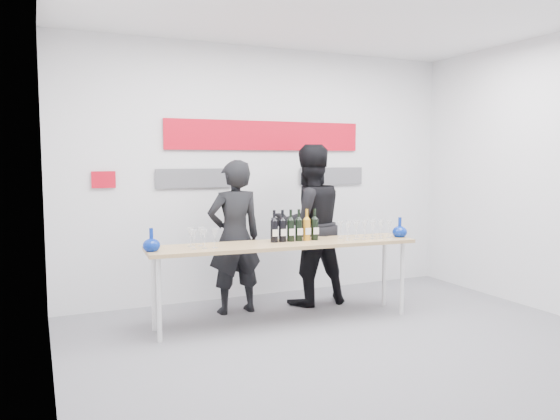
{
  "coord_description": "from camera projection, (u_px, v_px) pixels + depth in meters",
  "views": [
    {
      "loc": [
        -2.57,
        -4.14,
        1.68
      ],
      "look_at": [
        -0.29,
        0.94,
        1.15
      ],
      "focal_mm": 35.0,
      "sensor_mm": 36.0,
      "label": 1
    }
  ],
  "objects": [
    {
      "name": "mic_stand",
      "position": [
        308.0,
        270.0,
        6.18
      ],
      "size": [
        0.16,
        0.16,
        1.36
      ],
      "rotation": [
        0.0,
        0.0,
        0.42
      ],
      "color": "black",
      "rests_on": "ground"
    },
    {
      "name": "ground",
      "position": [
        351.0,
        343.0,
        4.97
      ],
      "size": [
        5.0,
        5.0,
        0.0
      ],
      "primitive_type": "plane",
      "color": "slate",
      "rests_on": "ground"
    },
    {
      "name": "tasting_table",
      "position": [
        284.0,
        249.0,
        5.53
      ],
      "size": [
        2.79,
        0.74,
        0.83
      ],
      "rotation": [
        0.0,
        0.0,
        -0.07
      ],
      "color": "tan",
      "rests_on": "ground"
    },
    {
      "name": "decanter_left",
      "position": [
        151.0,
        240.0,
        5.01
      ],
      "size": [
        0.16,
        0.16,
        0.21
      ],
      "primitive_type": null,
      "color": "navy",
      "rests_on": "tasting_table"
    },
    {
      "name": "presenter_left",
      "position": [
        235.0,
        237.0,
        5.89
      ],
      "size": [
        0.62,
        0.42,
        1.66
      ],
      "primitive_type": "imported",
      "rotation": [
        0.0,
        0.0,
        3.18
      ],
      "color": "black",
      "rests_on": "ground"
    },
    {
      "name": "decanter_right",
      "position": [
        400.0,
        227.0,
        5.93
      ],
      "size": [
        0.16,
        0.16,
        0.21
      ],
      "primitive_type": null,
      "color": "navy",
      "rests_on": "tasting_table"
    },
    {
      "name": "signage",
      "position": [
        263.0,
        148.0,
        6.56
      ],
      "size": [
        3.38,
        0.02,
        0.79
      ],
      "color": "red",
      "rests_on": "back_wall"
    },
    {
      "name": "glasses_right",
      "position": [
        365.0,
        229.0,
        5.84
      ],
      "size": [
        0.57,
        0.26,
        0.18
      ],
      "color": "silver",
      "rests_on": "tasting_table"
    },
    {
      "name": "back_wall",
      "position": [
        266.0,
        173.0,
        6.64
      ],
      "size": [
        5.0,
        0.04,
        3.0
      ],
      "primitive_type": "cube",
      "color": "silver",
      "rests_on": "ground"
    },
    {
      "name": "wine_bottles",
      "position": [
        295.0,
        225.0,
        5.62
      ],
      "size": [
        0.53,
        0.11,
        0.33
      ],
      "rotation": [
        0.0,
        0.0,
        -0.07
      ],
      "color": "black",
      "rests_on": "tasting_table"
    },
    {
      "name": "presenter_right",
      "position": [
        309.0,
        225.0,
        6.25
      ],
      "size": [
        0.9,
        0.7,
        1.84
      ],
      "primitive_type": "imported",
      "rotation": [
        0.0,
        0.0,
        3.14
      ],
      "color": "black",
      "rests_on": "ground"
    },
    {
      "name": "glasses_left",
      "position": [
        201.0,
        238.0,
        5.21
      ],
      "size": [
        0.26,
        0.24,
        0.18
      ],
      "color": "silver",
      "rests_on": "tasting_table"
    }
  ]
}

